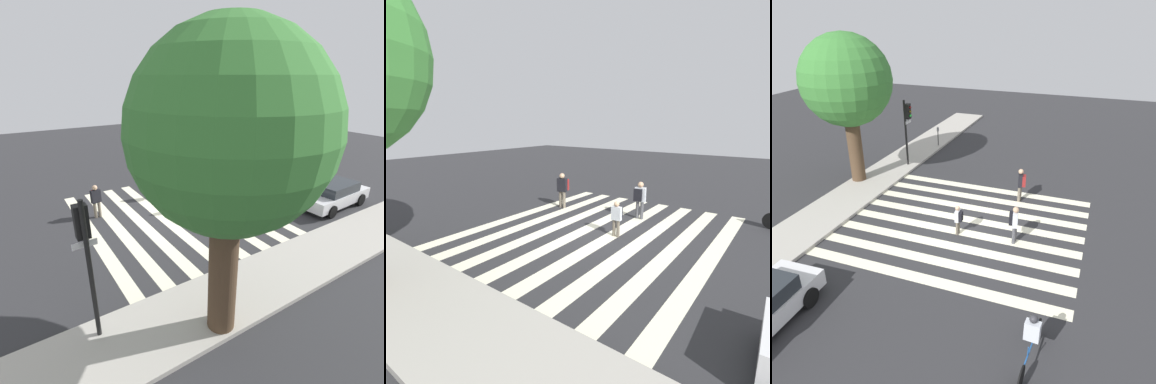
# 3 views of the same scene
# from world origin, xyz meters

# --- Properties ---
(ground_plane) EXTENTS (60.00, 60.00, 0.00)m
(ground_plane) POSITION_xyz_m (0.00, 0.00, 0.00)
(ground_plane) COLOR #2D2D30
(sidewalk_curb) EXTENTS (36.00, 2.50, 0.14)m
(sidewalk_curb) POSITION_xyz_m (0.00, 6.25, 0.07)
(sidewalk_curb) COLOR #ADA89E
(sidewalk_curb) RESTS_ON ground_plane
(crosswalk_stripes) EXTENTS (8.28, 10.00, 0.01)m
(crosswalk_stripes) POSITION_xyz_m (-0.00, 0.00, 0.00)
(crosswalk_stripes) COLOR #F2EDCC
(crosswalk_stripes) RESTS_ON ground_plane
(pedestrian_adult_blue_shirt) EXTENTS (0.47, 0.41, 1.59)m
(pedestrian_adult_blue_shirt) POSITION_xyz_m (-0.50, -2.28, 0.93)
(pedestrian_adult_blue_shirt) COLOR #4C4C51
(pedestrian_adult_blue_shirt) RESTS_ON ground_plane
(pedestrian_child_with_backpack) EXTENTS (0.37, 0.31, 1.30)m
(pedestrian_child_with_backpack) POSITION_xyz_m (-0.71, 0.00, 0.76)
(pedestrian_child_with_backpack) COLOR #6B6051
(pedestrian_child_with_backpack) RESTS_ON ground_plane
(pedestrian_adult_yellow_jacket) EXTENTS (0.49, 0.44, 1.66)m
(pedestrian_adult_yellow_jacket) POSITION_xyz_m (3.18, -1.72, 0.97)
(pedestrian_adult_yellow_jacket) COLOR #6B6051
(pedestrian_adult_yellow_jacket) RESTS_ON ground_plane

